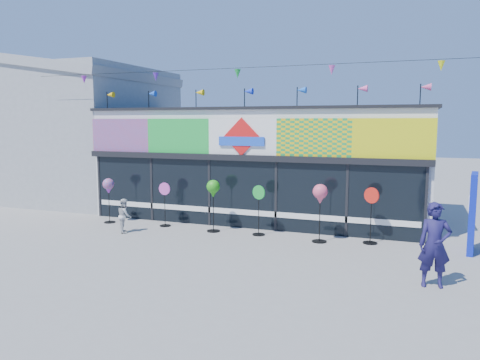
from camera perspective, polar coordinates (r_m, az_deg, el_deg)
The scene contains 12 objects.
ground at distance 13.00m, azimuth -5.07°, elevation -8.96°, with size 80.00×80.00×0.00m, color gray.
kite_shop at distance 18.09m, azimuth 3.04°, elevation 2.20°, with size 16.00×5.70×5.31m.
neighbour_building at distance 23.91m, azimuth -19.73°, elevation 5.76°, with size 8.18×7.20×6.87m.
blue_sign at distance 14.36m, azimuth 26.47°, elevation -3.60°, with size 0.30×1.12×2.21m.
spinner_0 at distance 17.27m, azimuth -15.74°, elevation -0.86°, with size 0.40×0.40×1.60m.
spinner_1 at distance 16.34m, azimuth -9.16°, elevation -2.81°, with size 0.43×0.39×1.52m.
spinner_2 at distance 15.27m, azimuth -3.29°, elevation -1.26°, with size 0.43×0.43×1.71m.
spinner_3 at distance 14.87m, azimuth 2.30°, elevation -3.54°, with size 0.44×0.41×1.60m.
spinner_4 at distance 14.11m, azimuth 9.75°, elevation -1.91°, with size 0.44×0.44×1.76m.
spinner_5 at distance 14.35m, azimuth 15.68°, elevation -4.01°, with size 0.45×0.43×1.68m.
adult_man at distance 11.09m, azimuth 22.65°, elevation -7.32°, with size 0.68×0.45×1.87m, color #1B1646.
child at distance 15.76m, azimuth -13.88°, elevation -4.22°, with size 0.54×0.31×1.11m, color #BDBDBD.
Camera 1 is at (5.44, -11.25, 3.59)m, focal length 35.00 mm.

